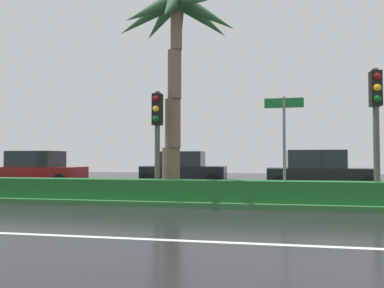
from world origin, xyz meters
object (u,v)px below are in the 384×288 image
traffic_signal_median_right (376,110)px  car_in_traffic_third (317,171)px  car_in_traffic_leading (38,170)px  street_name_sign (284,134)px  car_in_traffic_second (183,169)px  palm_tree_mid_left (176,32)px  traffic_signal_median_left (157,125)px

traffic_signal_median_right → car_in_traffic_third: bearing=97.8°
traffic_signal_median_right → car_in_traffic_leading: traffic_signal_median_right is taller
street_name_sign → car_in_traffic_second: street_name_sign is taller
traffic_signal_median_right → car_in_traffic_third: 5.99m
palm_tree_mid_left → car_in_traffic_third: palm_tree_mid_left is taller
car_in_traffic_leading → car_in_traffic_second: 7.09m
traffic_signal_median_right → street_name_sign: (-2.42, 0.13, -0.60)m
traffic_signal_median_left → street_name_sign: size_ratio=1.09×
car_in_traffic_leading → car_in_traffic_second: bearing=22.0°
traffic_signal_median_right → car_in_traffic_third: size_ratio=0.86×
street_name_sign → car_in_traffic_second: 9.33m
palm_tree_mid_left → street_name_sign: bearing=-11.6°
street_name_sign → car_in_traffic_leading: size_ratio=0.70×
car_in_traffic_leading → car_in_traffic_third: (12.89, 0.19, 0.00)m
traffic_signal_median_left → car_in_traffic_leading: 9.30m
street_name_sign → car_in_traffic_leading: bearing=154.6°
traffic_signal_median_right → car_in_traffic_leading: 14.83m
street_name_sign → car_in_traffic_third: (1.65, 5.51, -1.25)m
car_in_traffic_second → traffic_signal_median_left: bearing=-83.6°
traffic_signal_median_right → car_in_traffic_second: size_ratio=0.86×
traffic_signal_median_left → street_name_sign: 3.78m
palm_tree_mid_left → traffic_signal_median_right: 6.46m
street_name_sign → car_in_traffic_second: bearing=120.3°
car_in_traffic_leading → car_in_traffic_third: 12.89m
traffic_signal_median_left → car_in_traffic_second: size_ratio=0.76×
traffic_signal_median_left → street_name_sign: bearing=-0.2°
palm_tree_mid_left → car_in_traffic_leading: bearing=149.5°
car_in_traffic_leading → car_in_traffic_third: size_ratio=1.00×
car_in_traffic_second → car_in_traffic_third: 6.78m
traffic_signal_median_right → car_in_traffic_second: (-7.09, 8.11, -1.86)m
palm_tree_mid_left → car_in_traffic_second: bearing=100.2°
traffic_signal_median_left → car_in_traffic_third: bearing=45.4°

